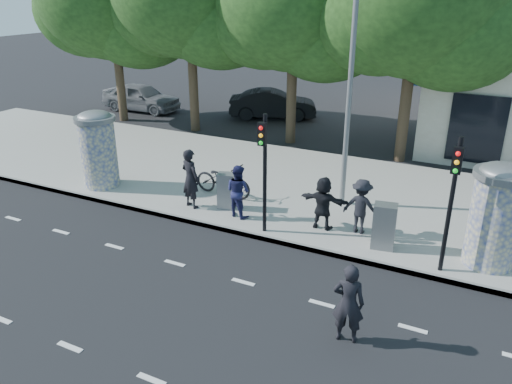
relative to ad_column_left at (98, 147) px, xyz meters
The scene contains 21 objects.
ground 8.63m from the ad_column_left, 32.01° to the right, with size 120.00×120.00×0.00m, color black.
sidewalk 7.94m from the ad_column_left, 22.62° to the left, with size 40.00×8.00×0.15m, color gray.
curb 7.41m from the ad_column_left, ahead, with size 40.00×0.10×0.16m, color slate.
lane_dash_near 9.95m from the ad_column_left, 42.94° to the right, with size 32.00×0.12×0.01m, color silver.
lane_dash_far 7.99m from the ad_column_left, 23.29° to the right, with size 32.00×0.12×0.01m, color silver.
ad_column_left is the anchor object (origin of this frame).
ad_column_right 12.40m from the ad_column_left, ahead, with size 1.36×1.36×2.65m.
traffic_pole_near 6.67m from the ad_column_left, ahead, with size 0.22×0.31×3.40m.
traffic_pole_far 11.44m from the ad_column_left, ahead, with size 0.22×0.31×3.40m.
street_lamp 8.90m from the ad_column_left, 14.94° to the left, with size 0.25×0.93×8.00m.
tree_near_left 10.07m from the ad_column_left, 65.71° to the left, with size 6.80×6.80×8.97m.
ped_b 3.84m from the ad_column_left, ahead, with size 0.69×0.45×1.90m, color black.
ped_c 5.48m from the ad_column_left, ahead, with size 0.78×0.61×1.61m, color #1D1E49.
ped_d 9.08m from the ad_column_left, ahead, with size 1.03×0.59×1.59m, color black.
ped_f 8.04m from the ad_column_left, ahead, with size 1.45×0.52×1.56m, color black.
man_road 10.83m from the ad_column_left, 21.90° to the right, with size 0.63×0.41×1.73m, color black.
bicycle 4.47m from the ad_column_left, 14.66° to the left, with size 2.07×0.72×1.09m, color black.
cabinet_left 4.93m from the ad_column_left, ahead, with size 0.55×0.40×1.14m, color slate.
cabinet_right 9.88m from the ad_column_left, ahead, with size 0.60×0.43×1.25m, color slate.
car_left 12.01m from the ad_column_left, 121.79° to the left, with size 4.56×1.83×1.55m, color slate.
car_mid 12.04m from the ad_column_left, 84.76° to the left, with size 4.60×1.60×1.51m, color black.
Camera 1 is at (4.84, -7.69, 6.64)m, focal length 35.00 mm.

